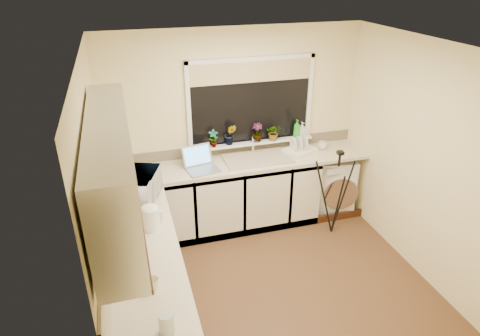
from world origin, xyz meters
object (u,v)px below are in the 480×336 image
object	(u,v)px
washing_machine	(331,183)
plant_a	(213,139)
plant_c	(257,133)
soap_bottle_green	(297,128)
dish_rack	(300,151)
cup_back	(322,146)
plant_d	(274,132)
tripod	(336,193)
cup_left	(153,284)
laptop	(200,163)
kettle	(150,219)
steel_jar	(133,254)
plant_b	(230,134)
glass_jug	(167,323)
microwave	(139,186)
soap_bottle_clear	(302,129)

from	to	relation	value
washing_machine	plant_a	world-z (taller)	plant_a
plant_c	soap_bottle_green	xyz separation A→B (m)	(0.54, -0.01, -0.00)
dish_rack	cup_back	distance (m)	0.33
washing_machine	plant_d	xyz separation A→B (m)	(-0.79, 0.16, 0.77)
tripod	cup_left	world-z (taller)	tripod
laptop	dish_rack	xyz separation A→B (m)	(1.30, 0.07, -0.04)
kettle	dish_rack	world-z (taller)	kettle
washing_machine	plant_c	size ratio (longest dim) A/B	3.31
tripod	plant_d	bearing A→B (deg)	113.09
washing_machine	plant_a	distance (m)	1.77
steel_jar	plant_b	world-z (taller)	plant_b
glass_jug	soap_bottle_green	size ratio (longest dim) A/B	0.67
microwave	plant_a	size ratio (longest dim) A/B	2.30
microwave	cup_back	xyz separation A→B (m)	(2.37, 0.61, -0.09)
steel_jar	plant_a	world-z (taller)	plant_a
plant_b	soap_bottle_green	world-z (taller)	plant_b
washing_machine	plant_d	bearing A→B (deg)	-178.01
glass_jug	cup_back	xyz separation A→B (m)	(2.33, 2.42, -0.03)
microwave	cup_back	bearing A→B (deg)	-55.45
plant_c	soap_bottle_green	bearing A→B (deg)	-0.87
tripod	plant_b	bearing A→B (deg)	131.62
tripod	plant_d	xyz separation A→B (m)	(-0.56, 0.70, 0.60)
tripod	soap_bottle_clear	distance (m)	0.94
plant_d	plant_b	bearing A→B (deg)	177.67
plant_c	soap_bottle_clear	bearing A→B (deg)	-0.62
laptop	glass_jug	world-z (taller)	laptop
dish_rack	steel_jar	size ratio (longest dim) A/B	3.83
microwave	plant_d	bearing A→B (deg)	-46.83
plant_a	soap_bottle_clear	distance (m)	1.18
plant_d	cup_left	size ratio (longest dim) A/B	2.16
glass_jug	microwave	world-z (taller)	microwave
dish_rack	cup_left	distance (m)	2.83
tripod	soap_bottle_clear	xyz separation A→B (m)	(-0.17, 0.71, 0.59)
dish_rack	glass_jug	size ratio (longest dim) A/B	2.47
washing_machine	cup_back	xyz separation A→B (m)	(-0.17, 0.03, 0.56)
soap_bottle_green	cup_back	distance (m)	0.40
washing_machine	soap_bottle_green	xyz separation A→B (m)	(-0.47, 0.17, 0.78)
kettle	cup_back	bearing A→B (deg)	27.31
plant_b	soap_bottle_clear	size ratio (longest dim) A/B	1.36
glass_jug	soap_bottle_clear	world-z (taller)	soap_bottle_clear
soap_bottle_clear	washing_machine	bearing A→B (deg)	-23.28
glass_jug	microwave	size ratio (longest dim) A/B	0.30
glass_jug	tripod	bearing A→B (deg)	39.34
glass_jug	microwave	xyz separation A→B (m)	(-0.04, 1.81, 0.06)
kettle	soap_bottle_green	distance (m)	2.42
plant_a	kettle	bearing A→B (deg)	-124.23
laptop	steel_jar	world-z (taller)	laptop
glass_jug	steel_jar	size ratio (longest dim) A/B	1.55
plant_c	cup_back	size ratio (longest dim) A/B	1.89
steel_jar	cup_back	distance (m)	2.96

